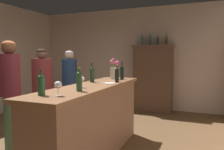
# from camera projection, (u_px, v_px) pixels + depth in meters

# --- Properties ---
(wall_back) EXTENTS (5.57, 0.12, 2.83)m
(wall_back) POSITION_uv_depth(u_px,v_px,m) (127.00, 58.00, 6.47)
(wall_back) COLOR #C4AA98
(wall_back) RESTS_ON ground
(bar_counter) EXTENTS (0.61, 2.48, 1.07)m
(bar_counter) POSITION_uv_depth(u_px,v_px,m) (92.00, 122.00, 3.19)
(bar_counter) COLOR #865E47
(bar_counter) RESTS_ON ground
(display_cabinet) EXTENTS (1.08, 0.45, 1.78)m
(display_cabinet) POSITION_uv_depth(u_px,v_px,m) (153.00, 77.00, 5.91)
(display_cabinet) COLOR #4E3424
(display_cabinet) RESTS_ON ground
(wine_bottle_rose) EXTENTS (0.06, 0.06, 0.32)m
(wine_bottle_rose) POSITION_uv_depth(u_px,v_px,m) (122.00, 72.00, 3.91)
(wine_bottle_rose) COLOR black
(wine_bottle_rose) RESTS_ON bar_counter
(wine_bottle_merlot) EXTENTS (0.07, 0.07, 0.30)m
(wine_bottle_merlot) POSITION_uv_depth(u_px,v_px,m) (92.00, 74.00, 3.49)
(wine_bottle_merlot) COLOR #1A371C
(wine_bottle_merlot) RESTS_ON bar_counter
(wine_bottle_malbec) EXTENTS (0.08, 0.08, 0.27)m
(wine_bottle_malbec) POSITION_uv_depth(u_px,v_px,m) (41.00, 84.00, 2.33)
(wine_bottle_malbec) COLOR #255233
(wine_bottle_malbec) RESTS_ON bar_counter
(wine_bottle_syrah) EXTENTS (0.07, 0.07, 0.28)m
(wine_bottle_syrah) POSITION_uv_depth(u_px,v_px,m) (79.00, 80.00, 2.61)
(wine_bottle_syrah) COLOR #284C2A
(wine_bottle_syrah) RESTS_ON bar_counter
(wine_bottle_riesling) EXTENTS (0.06, 0.06, 0.28)m
(wine_bottle_riesling) POSITION_uv_depth(u_px,v_px,m) (117.00, 74.00, 3.49)
(wine_bottle_riesling) COLOR black
(wine_bottle_riesling) RESTS_ON bar_counter
(wine_glass_front) EXTENTS (0.07, 0.07, 0.15)m
(wine_glass_front) POSITION_uv_depth(u_px,v_px,m) (82.00, 79.00, 2.91)
(wine_glass_front) COLOR white
(wine_glass_front) RESTS_ON bar_counter
(wine_glass_mid) EXTENTS (0.08, 0.08, 0.15)m
(wine_glass_mid) POSITION_uv_depth(u_px,v_px,m) (58.00, 86.00, 2.30)
(wine_glass_mid) COLOR white
(wine_glass_mid) RESTS_ON bar_counter
(flower_arrangement) EXTENTS (0.18, 0.14, 0.38)m
(flower_arrangement) POSITION_uv_depth(u_px,v_px,m) (115.00, 71.00, 3.98)
(flower_arrangement) COLOR tan
(flower_arrangement) RESTS_ON bar_counter
(cheese_plate) EXTENTS (0.19, 0.19, 0.01)m
(cheese_plate) POSITION_uv_depth(u_px,v_px,m) (109.00, 83.00, 3.32)
(cheese_plate) COLOR white
(cheese_plate) RESTS_ON bar_counter
(display_bottle_left) EXTENTS (0.07, 0.07, 0.31)m
(display_bottle_left) POSITION_uv_depth(u_px,v_px,m) (142.00, 40.00, 5.94)
(display_bottle_left) COLOR #2C4B32
(display_bottle_left) RESTS_ON display_cabinet
(display_bottle_midleft) EXTENTS (0.06, 0.06, 0.33)m
(display_bottle_midleft) POSITION_uv_depth(u_px,v_px,m) (150.00, 39.00, 5.86)
(display_bottle_midleft) COLOR #21482F
(display_bottle_midleft) RESTS_ON display_cabinet
(display_bottle_center) EXTENTS (0.07, 0.07, 0.28)m
(display_bottle_center) POSITION_uv_depth(u_px,v_px,m) (158.00, 40.00, 5.78)
(display_bottle_center) COLOR #253038
(display_bottle_center) RESTS_ON display_cabinet
(display_bottle_midright) EXTENTS (0.08, 0.08, 0.30)m
(display_bottle_midright) POSITION_uv_depth(u_px,v_px,m) (166.00, 40.00, 5.70)
(display_bottle_midright) COLOR #4D3513
(display_bottle_midright) RESTS_ON display_cabinet
(patron_in_grey) EXTENTS (0.34, 0.34, 1.60)m
(patron_in_grey) POSITION_uv_depth(u_px,v_px,m) (70.00, 83.00, 4.91)
(patron_in_grey) COLOR #282630
(patron_in_grey) RESTS_ON ground
(patron_in_navy) EXTENTS (0.30, 0.30, 1.71)m
(patron_in_navy) POSITION_uv_depth(u_px,v_px,m) (10.00, 90.00, 3.34)
(patron_in_navy) COLOR #456948
(patron_in_navy) RESTS_ON ground
(patron_by_cabinet) EXTENTS (0.37, 0.37, 1.62)m
(patron_by_cabinet) POSITION_uv_depth(u_px,v_px,m) (43.00, 89.00, 4.05)
(patron_by_cabinet) COLOR #2A3049
(patron_by_cabinet) RESTS_ON ground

